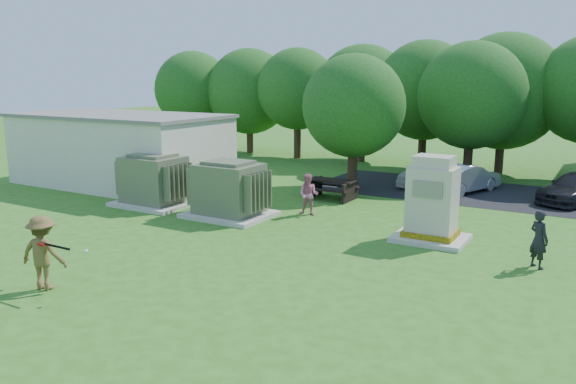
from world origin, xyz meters
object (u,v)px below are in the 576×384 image
Objects in this scene: car_dark at (576,188)px; person_at_picnic at (309,195)px; transformer_left at (154,181)px; picnic_table at (332,187)px; transformer_right at (229,191)px; batter at (43,253)px; car_white at (426,172)px; car_silver_a at (465,178)px; generator_cabinet at (432,204)px; person_by_generator at (539,239)px.

person_at_picnic is at bearing -115.37° from car_dark.
picnic_table is (5.64, 4.60, -0.45)m from transformer_left.
transformer_right is 1.64× the size of batter.
batter reaches higher than car_dark.
car_white is (8.18, 9.53, -0.31)m from transformer_left.
person_at_picnic reaches higher than car_silver_a.
picnic_table is 9.96m from car_dark.
batter is (-6.89, -8.78, -0.26)m from generator_cabinet.
person_by_generator is (10.53, -0.40, -0.17)m from transformer_right.
transformer_right reaches higher than car_dark.
picnic_table is 1.22× the size of person_by_generator.
car_silver_a is at bearing 54.31° from transformer_right.
person_by_generator is 0.42× the size of car_silver_a.
person_by_generator reaches higher than car_white.
transformer_right is at bearing -116.91° from car_dark.
car_silver_a is (-0.90, 8.23, -0.54)m from generator_cabinet.
generator_cabinet reaches higher than car_white.
car_white is (-6.05, 9.93, -0.14)m from person_by_generator.
picnic_table is at bearing 39.21° from transformer_left.
picnic_table is 9.94m from person_by_generator.
transformer_left reaches higher than person_by_generator.
batter is at bearing -113.26° from person_at_picnic.
generator_cabinet is 0.65× the size of car_dark.
batter is 0.45× the size of car_dark.
picnic_table is at bearing -110.74° from car_white.
picnic_table is at bearing -112.18° from batter.
transformer_right is at bearing -102.40° from batter.
person_at_picnic is at bearing -80.52° from picnic_table.
car_white is (4.07, 17.63, -0.25)m from batter.
transformer_right is 7.34m from generator_cabinet.
picnic_table is at bearing 8.48° from person_by_generator.
transformer_right is at bearing 75.22° from car_silver_a.
batter is at bearing 91.52° from car_silver_a.
car_silver_a reaches higher than car_dark.
generator_cabinet is 0.70× the size of car_silver_a.
car_white is 2.02m from car_silver_a.
person_at_picnic reaches higher than car_dark.
person_by_generator is at bearing 134.81° from car_silver_a.
transformer_right is 1.93× the size of person_at_picnic.
person_by_generator is at bearing -52.09° from car_white.
person_at_picnic is at bearing -98.00° from car_white.
batter is at bearing -87.05° from transformer_right.
generator_cabinet is 8.30m from car_silver_a.
transformer_left reaches higher than picnic_table.
generator_cabinet is 3.42m from person_by_generator.
person_by_generator reaches higher than person_at_picnic.
person_at_picnic is 0.38× the size of car_dark.
transformer_right is 10.98m from car_silver_a.
transformer_left is 0.73× the size of car_dark.
car_white is 6.38m from car_dark.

